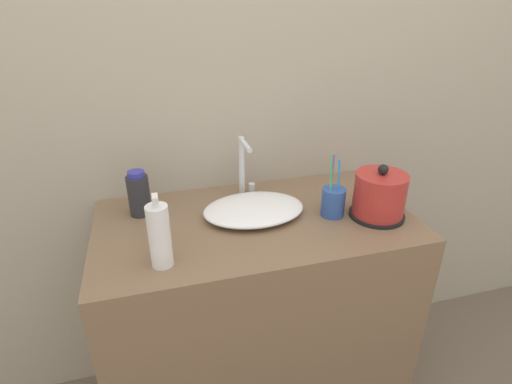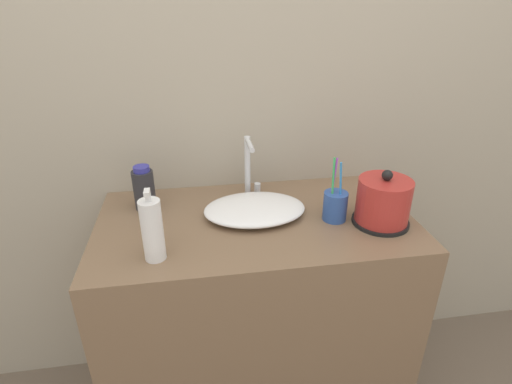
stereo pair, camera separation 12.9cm
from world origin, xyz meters
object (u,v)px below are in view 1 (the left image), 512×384
Objects in this scene: faucet at (244,165)px; lotion_bottle at (160,236)px; toothbrush_cup at (333,201)px; shampoo_bottle at (139,194)px; electric_kettle at (379,197)px.

faucet is 0.48m from lotion_bottle.
shampoo_bottle is (-0.63, 0.18, 0.02)m from toothbrush_cup.
toothbrush_cup is (0.25, -0.22, -0.07)m from faucet.
faucet is 1.03× the size of lotion_bottle.
toothbrush_cup is at bearing -41.51° from faucet.
faucet is at bearing 138.49° from toothbrush_cup.
electric_kettle is at bearing 6.72° from lotion_bottle.
lotion_bottle is 1.39× the size of shampoo_bottle.
lotion_bottle reaches higher than shampoo_bottle.
toothbrush_cup is (-0.14, 0.05, -0.02)m from electric_kettle.
toothbrush_cup is at bearing -16.23° from shampoo_bottle.
faucet is at bearing 6.04° from shampoo_bottle.
toothbrush_cup is 0.99× the size of lotion_bottle.
toothbrush_cup is 1.37× the size of shampoo_bottle.
faucet reaches higher than electric_kettle.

